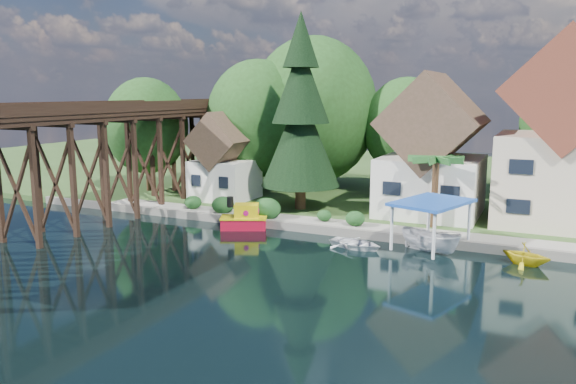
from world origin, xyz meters
name	(u,v)px	position (x,y,z in m)	size (l,w,h in m)	color
ground	(257,263)	(0.00, 0.00, 0.00)	(140.00, 140.00, 0.00)	black
bank	(399,179)	(0.00, 34.00, 0.25)	(140.00, 52.00, 0.50)	#2D491D
seawall	(363,234)	(4.00, 8.00, 0.31)	(60.00, 0.40, 0.62)	slate
promenade	(396,230)	(6.00, 9.30, 0.53)	(50.00, 2.60, 0.06)	gray
trestle_bridge	(107,153)	(-16.00, 5.17, 5.35)	(4.12, 44.18, 9.30)	black
house_left	(432,155)	(7.00, 16.00, 5.14)	(7.64, 8.64, 11.02)	white
house_center	(561,143)	(16.00, 16.50, 6.42)	(8.65, 9.18, 13.89)	beige
shed	(225,162)	(-11.00, 14.50, 3.83)	(5.09, 5.40, 7.85)	white
bg_trees	(377,123)	(1.00, 21.25, 7.29)	(49.90, 13.30, 10.57)	#382314
shrubs	(261,207)	(-4.60, 9.26, 1.23)	(15.76, 2.47, 1.70)	#174119
conifer	(301,116)	(-3.06, 13.29, 8.10)	(6.41, 6.41, 15.78)	#382314
palm_tree	(436,161)	(8.13, 11.44, 5.21)	(4.59, 4.59, 5.40)	#382314
tugboat	(244,219)	(-4.85, 7.08, 0.74)	(3.86, 3.12, 2.46)	red
boat_white_a	(356,242)	(4.28, 5.61, 0.37)	(2.53, 3.54, 0.73)	white
boat_canopy	(431,230)	(8.86, 6.64, 1.42)	(4.98, 6.00, 3.31)	silver
boat_yellow	(526,253)	(14.48, 6.28, 0.73)	(2.38, 2.76, 1.45)	yellow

